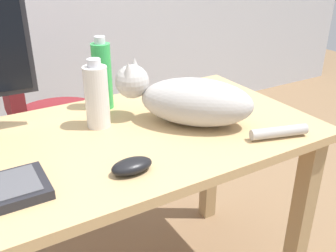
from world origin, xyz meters
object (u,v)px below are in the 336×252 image
water_bottle (102,75)px  office_chair (50,136)px  cat (189,100)px  spray_bottle (97,96)px  computer_mouse (133,166)px

water_bottle → office_chair: bearing=100.3°
office_chair → cat: bearing=-70.5°
cat → spray_bottle: spray_bottle is taller
office_chair → computer_mouse: bearing=-90.2°
computer_mouse → spray_bottle: (0.03, 0.30, 0.08)m
cat → spray_bottle: bearing=153.8°
office_chair → water_bottle: size_ratio=3.56×
cat → spray_bottle: 0.29m
water_bottle → spray_bottle: bearing=-118.5°
office_chair → spray_bottle: (0.02, -0.67, 0.43)m
water_bottle → spray_bottle: 0.16m
water_bottle → spray_bottle: size_ratio=1.15×
computer_mouse → water_bottle: (0.10, 0.44, 0.10)m
office_chair → computer_mouse: 1.04m
cat → water_bottle: (-0.19, 0.27, 0.04)m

